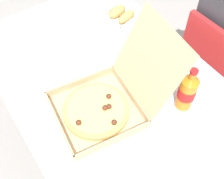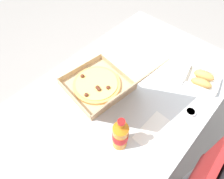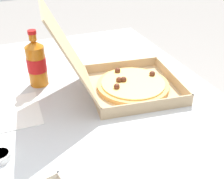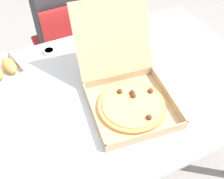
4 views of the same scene
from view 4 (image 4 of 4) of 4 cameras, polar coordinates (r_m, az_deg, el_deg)
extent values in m
plane|color=gray|center=(1.78, -1.47, -16.26)|extent=(10.00, 10.00, 0.00)
cube|color=silver|center=(1.19, -2.11, -0.69)|extent=(1.49, 0.90, 0.03)
cylinder|color=#B7B7BC|center=(1.94, 12.00, 5.91)|extent=(0.05, 0.05, 0.69)
cube|color=red|center=(1.92, -9.63, 9.19)|extent=(0.41, 0.41, 0.04)
cube|color=red|center=(1.66, -8.23, 11.53)|extent=(0.36, 0.04, 0.38)
cylinder|color=#B2B2B7|center=(2.22, -6.41, 8.46)|extent=(0.03, 0.03, 0.43)
cylinder|color=#B2B2B7|center=(2.16, -14.75, 5.65)|extent=(0.03, 0.03, 0.43)
cylinder|color=#B2B2B7|center=(1.98, -2.56, 3.10)|extent=(0.03, 0.03, 0.43)
cylinder|color=#B2B2B7|center=(1.91, -11.77, -0.22)|extent=(0.03, 0.03, 0.43)
cylinder|color=#333847|center=(2.18, -8.17, 7.74)|extent=(0.09, 0.09, 0.45)
cylinder|color=#333847|center=(2.15, -12.63, 6.24)|extent=(0.09, 0.09, 0.45)
cube|color=#333847|center=(1.98, -8.46, 13.12)|extent=(0.12, 0.30, 0.10)
cube|color=#333847|center=(1.94, -13.47, 11.55)|extent=(0.12, 0.30, 0.10)
cube|color=#38383D|center=(1.69, -10.31, 16.95)|extent=(0.37, 0.19, 0.42)
cube|color=tan|center=(1.11, 4.19, -3.88)|extent=(0.37, 0.37, 0.01)
cube|color=tan|center=(1.01, 7.69, -9.86)|extent=(0.33, 0.05, 0.04)
cube|color=tan|center=(1.06, -4.00, -5.26)|extent=(0.05, 0.33, 0.04)
cube|color=tan|center=(1.15, 11.84, -1.08)|extent=(0.05, 0.33, 0.04)
cube|color=tan|center=(1.20, 1.40, 2.56)|extent=(0.33, 0.05, 0.04)
cube|color=tan|center=(1.14, 0.28, 11.19)|extent=(0.35, 0.19, 0.30)
cylinder|color=tan|center=(1.11, 4.22, -3.48)|extent=(0.28, 0.28, 0.02)
cylinder|color=#EAC666|center=(1.10, 4.26, -3.08)|extent=(0.25, 0.25, 0.01)
sphere|color=#562819|center=(1.05, 7.92, -5.96)|extent=(0.02, 0.02, 0.02)
sphere|color=#562819|center=(1.14, 8.25, -0.31)|extent=(0.02, 0.02, 0.02)
sphere|color=#562819|center=(1.11, 4.58, -1.33)|extent=(0.02, 0.02, 0.02)
sphere|color=#562819|center=(1.13, 4.35, -0.67)|extent=(0.02, 0.02, 0.02)
sphere|color=#562819|center=(1.13, 1.67, -0.42)|extent=(0.02, 0.02, 0.02)
cube|color=white|center=(1.35, -22.09, 3.28)|extent=(0.19, 0.22, 0.00)
cube|color=silver|center=(1.27, -20.74, 1.74)|extent=(0.15, 0.04, 0.03)
cube|color=silver|center=(1.35, -19.60, 5.27)|extent=(0.05, 0.19, 0.03)
ellipsoid|color=tan|center=(1.34, -21.17, 4.79)|extent=(0.08, 0.13, 0.05)
cylinder|color=orange|center=(1.34, 4.22, 10.82)|extent=(0.07, 0.07, 0.16)
cone|color=orange|center=(1.28, 4.44, 14.16)|extent=(0.07, 0.07, 0.02)
cylinder|color=orange|center=(1.27, 4.51, 15.11)|extent=(0.03, 0.03, 0.02)
cylinder|color=red|center=(1.26, 4.56, 15.86)|extent=(0.03, 0.03, 0.01)
cylinder|color=red|center=(1.33, 4.23, 11.10)|extent=(0.07, 0.07, 0.06)
cube|color=white|center=(1.40, -4.01, 8.75)|extent=(0.21, 0.15, 0.00)
cylinder|color=white|center=(1.40, -13.32, 7.94)|extent=(0.06, 0.06, 0.02)
cylinder|color=#DBBC66|center=(1.40, -13.36, 8.13)|extent=(0.05, 0.05, 0.01)
camera|label=1|loc=(1.01, 64.55, 36.27)|focal=45.41mm
camera|label=2|loc=(1.44, 16.44, 48.11)|focal=31.76mm
camera|label=3|loc=(1.17, -50.36, 15.99)|focal=44.99mm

